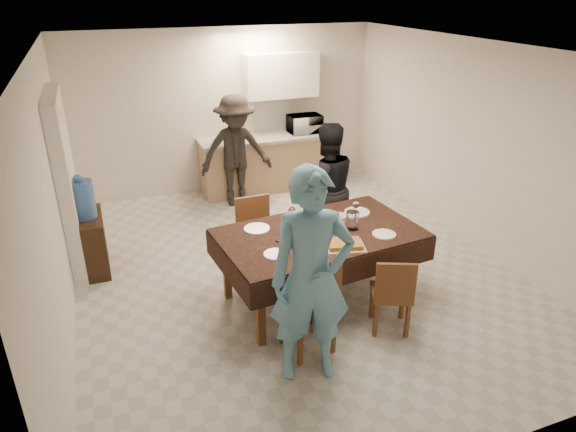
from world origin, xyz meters
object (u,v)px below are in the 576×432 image
(water_pitcher, at_px, (352,220))
(person_near, at_px, (311,278))
(water_jug, at_px, (81,199))
(person_far, at_px, (326,188))
(wine_bottle, at_px, (314,218))
(person_kitchen, at_px, (236,151))
(savoury_tart, at_px, (345,244))
(microwave, at_px, (305,124))
(dining_table, at_px, (320,235))
(console, at_px, (89,243))

(water_pitcher, xyz_separation_m, person_near, (-0.90, -1.00, 0.05))
(water_jug, xyz_separation_m, person_far, (2.88, -0.51, -0.08))
(wine_bottle, relative_size, person_far, 0.17)
(water_pitcher, distance_m, person_kitchen, 2.99)
(water_pitcher, xyz_separation_m, savoury_tart, (-0.25, -0.33, -0.08))
(microwave, distance_m, person_near, 4.75)
(person_far, distance_m, person_kitchen, 1.97)
(savoury_tart, height_order, person_near, person_near)
(dining_table, bearing_deg, console, 140.39)
(dining_table, relative_size, savoury_tart, 5.58)
(person_near, bearing_deg, console, 136.57)
(microwave, distance_m, person_far, 2.41)
(wine_bottle, xyz_separation_m, water_pitcher, (0.40, -0.10, -0.05))
(wine_bottle, bearing_deg, person_kitchen, 91.08)
(water_pitcher, bearing_deg, water_jug, 148.91)
(water_jug, xyz_separation_m, person_kitchen, (2.22, 1.34, -0.06))
(dining_table, xyz_separation_m, wine_bottle, (-0.05, 0.05, 0.19))
(dining_table, xyz_separation_m, person_far, (0.55, 1.05, 0.07))
(dining_table, relative_size, water_pitcher, 10.95)
(water_jug, distance_m, person_far, 2.92)
(console, xyz_separation_m, person_near, (1.78, -2.61, 0.62))
(dining_table, height_order, water_jug, water_jug)
(console, height_order, savoury_tart, savoury_tart)
(dining_table, height_order, person_kitchen, person_kitchen)
(person_far, bearing_deg, person_kitchen, -67.78)
(console, xyz_separation_m, person_kitchen, (2.22, 1.34, 0.51))
(water_jug, xyz_separation_m, microwave, (3.54, 1.79, 0.13))
(dining_table, relative_size, microwave, 4.11)
(console, bearing_deg, microwave, 26.80)
(dining_table, bearing_deg, water_pitcher, -13.83)
(water_pitcher, relative_size, savoury_tart, 0.51)
(dining_table, bearing_deg, microwave, 64.36)
(wine_bottle, xyz_separation_m, person_far, (0.60, 1.00, -0.12))
(savoury_tart, distance_m, microwave, 3.90)
(microwave, xyz_separation_m, person_near, (-1.77, -4.40, -0.09))
(microwave, xyz_separation_m, person_kitchen, (-1.32, -0.45, -0.20))
(water_jug, distance_m, savoury_tart, 3.11)
(water_jug, bearing_deg, water_pitcher, -31.09)
(dining_table, bearing_deg, person_near, -123.35)
(dining_table, xyz_separation_m, water_jug, (-2.33, 1.56, 0.14))
(console, distance_m, savoury_tart, 3.15)
(dining_table, relative_size, person_far, 1.30)
(water_jug, bearing_deg, wine_bottle, -33.62)
(console, height_order, person_far, person_far)
(person_near, bearing_deg, microwave, 80.50)
(water_jug, distance_m, person_kitchen, 2.60)
(dining_table, relative_size, console, 2.90)
(console, distance_m, wine_bottle, 2.80)
(wine_bottle, relative_size, water_pitcher, 1.47)
(water_jug, relative_size, person_near, 0.23)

